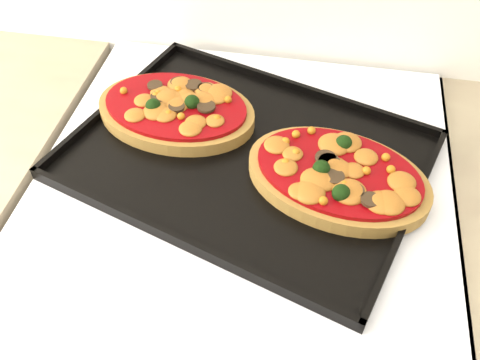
% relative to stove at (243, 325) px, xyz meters
% --- Properties ---
extents(stove, '(0.60, 0.60, 0.91)m').
position_rel_stove_xyz_m(stove, '(0.00, 0.00, 0.00)').
color(stove, silver).
rests_on(stove, floor).
extents(baking_tray, '(0.58, 0.50, 0.02)m').
position_rel_stove_xyz_m(baking_tray, '(-0.00, 0.03, 0.47)').
color(baking_tray, black).
rests_on(baking_tray, stove).
extents(pizza_left, '(0.27, 0.20, 0.04)m').
position_rel_stove_xyz_m(pizza_left, '(-0.12, 0.09, 0.48)').
color(pizza_left, olive).
rests_on(pizza_left, baking_tray).
extents(pizza_right, '(0.29, 0.23, 0.04)m').
position_rel_stove_xyz_m(pizza_right, '(0.13, -0.01, 0.48)').
color(pizza_right, olive).
rests_on(pizza_right, baking_tray).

